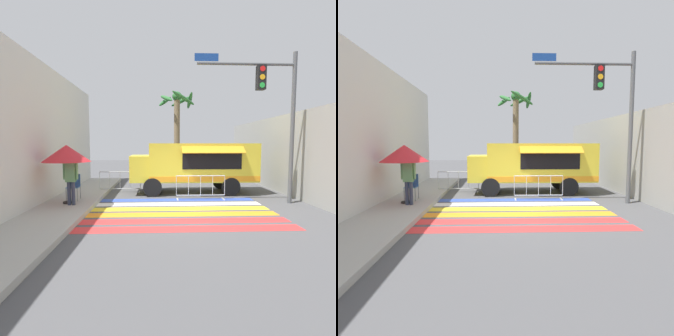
{
  "view_description": "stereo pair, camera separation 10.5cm",
  "coord_description": "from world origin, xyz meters",
  "views": [
    {
      "loc": [
        -0.86,
        -8.95,
        2.32
      ],
      "look_at": [
        -0.36,
        2.35,
        1.31
      ],
      "focal_mm": 28.0,
      "sensor_mm": 36.0,
      "label": 1
    },
    {
      "loc": [
        -0.76,
        -8.95,
        2.32
      ],
      "look_at": [
        -0.36,
        2.35,
        1.31
      ],
      "focal_mm": 28.0,
      "sensor_mm": 36.0,
      "label": 2
    }
  ],
  "objects": [
    {
      "name": "barricade_front",
      "position": [
        1.0,
        1.91,
        0.51
      ],
      "size": [
        2.08,
        0.44,
        1.03
      ],
      "color": "#B7BABF",
      "rests_on": "ground_plane"
    },
    {
      "name": "building_left_facade",
      "position": [
        -5.22,
        0.0,
        2.7
      ],
      "size": [
        0.25,
        16.0,
        5.4
      ],
      "color": "silver",
      "rests_on": "ground_plane"
    },
    {
      "name": "sidewalk_left",
      "position": [
        -5.35,
        0.0,
        0.08
      ],
      "size": [
        4.4,
        16.0,
        0.16
      ],
      "color": "#A8A59E",
      "rests_on": "ground_plane"
    },
    {
      "name": "crosswalk_painted",
      "position": [
        0.0,
        -0.04,
        0.0
      ],
      "size": [
        6.4,
        4.36,
        0.01
      ],
      "color": "red",
      "rests_on": "ground_plane"
    },
    {
      "name": "food_truck",
      "position": [
        0.86,
        3.54,
        1.41
      ],
      "size": [
        5.89,
        2.47,
        2.38
      ],
      "color": "yellow",
      "rests_on": "ground_plane"
    },
    {
      "name": "traffic_signal_pole",
      "position": [
        3.68,
        1.1,
        3.93
      ],
      "size": [
        3.94,
        0.29,
        5.83
      ],
      "color": "#515456",
      "rests_on": "ground_plane"
    },
    {
      "name": "ground_plane",
      "position": [
        0.0,
        0.0,
        0.0
      ],
      "size": [
        60.0,
        60.0,
        0.0
      ],
      "primitive_type": "plane",
      "color": "#4C4C4F"
    },
    {
      "name": "patio_umbrella",
      "position": [
        -4.13,
        0.74,
        2.0
      ],
      "size": [
        1.73,
        1.73,
        2.15
      ],
      "color": "black",
      "rests_on": "sidewalk_left"
    },
    {
      "name": "vendor_person",
      "position": [
        -3.91,
        0.44,
        1.19
      ],
      "size": [
        0.53,
        0.24,
        1.79
      ],
      "rotation": [
        0.0,
        0.0,
        -0.13
      ],
      "color": "#2D3347",
      "rests_on": "sidewalk_left"
    },
    {
      "name": "folding_chair",
      "position": [
        -4.09,
        1.36,
        0.77
      ],
      "size": [
        0.44,
        0.44,
        1.0
      ],
      "rotation": [
        0.0,
        0.0,
        0.1
      ],
      "color": "#4C4C51",
      "rests_on": "sidewalk_left"
    },
    {
      "name": "concrete_wall_right",
      "position": [
        5.21,
        3.0,
        1.86
      ],
      "size": [
        0.2,
        16.0,
        3.72
      ],
      "color": "gray",
      "rests_on": "ground_plane"
    },
    {
      "name": "barricade_side",
      "position": [
        -2.62,
        3.71,
        0.51
      ],
      "size": [
        1.98,
        0.44,
        1.03
      ],
      "color": "#B7BABF",
      "rests_on": "ground_plane"
    },
    {
      "name": "palm_tree",
      "position": [
        0.46,
        7.83,
        3.85
      ],
      "size": [
        2.37,
        2.39,
        5.65
      ],
      "color": "#7A664C",
      "rests_on": "ground_plane"
    }
  ]
}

